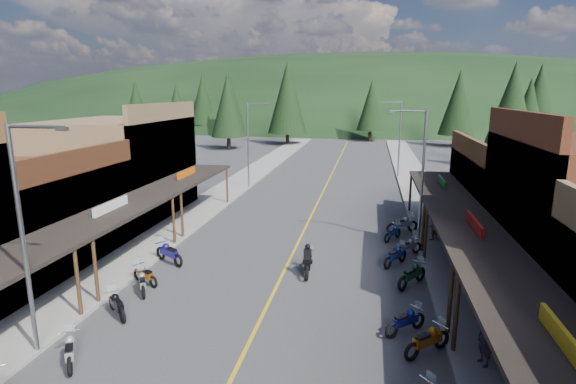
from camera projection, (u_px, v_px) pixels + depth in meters
The scene contains 38 objects.
ground at pixel (272, 295), 20.23m from camera, with size 220.00×220.00×0.00m, color #38383A.
centerline at pixel (321, 196), 39.43m from camera, with size 0.15×90.00×0.01m, color gold.
sidewalk_west at pixel (226, 191), 40.94m from camera, with size 3.40×94.00×0.15m, color gray.
sidewalk_east at pixel (423, 199), 37.88m from camera, with size 3.40×94.00×0.15m, color gray.
shop_west_2 at pixel (25, 216), 23.72m from camera, with size 10.90×9.00×6.20m.
shop_west_3 at pixel (121, 168), 32.73m from camera, with size 10.90×10.20×8.20m.
shop_east_3 at pixel (525, 197), 28.11m from camera, with size 10.90×10.20×6.20m.
streetlight_0 at pixel (26, 232), 14.72m from camera, with size 2.16×0.18×8.00m.
streetlight_1 at pixel (249, 141), 41.59m from camera, with size 2.16×0.18×8.00m.
streetlight_2 at pixel (420, 172), 25.71m from camera, with size 2.16×0.18×8.00m.
streetlight_3 at pixel (398, 136), 46.83m from camera, with size 2.16×0.18×8.00m.
ridge_hill at pixel (359, 119), 149.81m from camera, with size 310.00×140.00×60.00m, color black.
pine_0 at pixel (136, 105), 85.35m from camera, with size 5.04×5.04×11.00m.
pine_1 at pixel (230, 100), 90.05m from camera, with size 5.88×5.88×12.50m.
pine_2 at pixel (287, 97), 75.91m from camera, with size 6.72×6.72×14.00m.
pine_3 at pixel (371, 106), 81.46m from camera, with size 5.04×5.04×11.00m.
pine_4 at pixel (458, 102), 73.08m from camera, with size 5.88×5.88×12.50m.
pine_5 at pixel (539, 97), 81.62m from camera, with size 6.72×6.72×14.00m.
pine_7 at pixel (203, 100), 97.21m from camera, with size 5.88×5.88×12.50m.
pine_8 at pixel (177, 114), 61.18m from camera, with size 4.48×4.48×10.00m.
pine_9 at pixel (528, 112), 57.81m from camera, with size 4.93×4.93×10.80m.
pine_10 at pixel (228, 106), 69.90m from camera, with size 5.38×5.38×11.60m.
pine_11 at pixel (512, 107), 51.62m from camera, with size 5.82×5.82×12.40m.
bike_west_5 at pixel (70, 349), 15.00m from camera, with size 0.64×1.93×1.11m, color #A3A4A8, non-canonical shape.
bike_west_6 at pixel (117, 304), 18.18m from camera, with size 0.64×1.93×1.10m, color black, non-canonical shape.
bike_west_7 at pixel (142, 282), 20.35m from camera, with size 0.63×1.89×1.08m, color gray, non-canonical shape.
bike_west_8 at pixel (145, 274), 21.26m from camera, with size 0.62×1.86×1.06m, color #A84F0C, non-canonical shape.
bike_west_9 at pixel (169, 252), 23.82m from camera, with size 0.75×2.25×1.28m, color navy, non-canonical shape.
bike_east_6 at pixel (428, 339), 15.52m from camera, with size 0.69×2.06×1.18m, color #B55F0C, non-canonical shape.
bike_east_7 at pixel (406, 320), 16.91m from camera, with size 0.65×1.95×1.12m, color navy, non-canonical shape.
bike_east_8 at pixel (412, 274), 21.03m from camera, with size 0.74×2.21×1.26m, color #0E4720, non-canonical shape.
bike_east_9 at pixel (395, 255), 23.55m from camera, with size 0.69×2.08×1.19m, color navy, non-canonical shape.
bike_east_10 at pixel (407, 246), 24.98m from camera, with size 0.66×1.98×1.13m, color gray, non-canonical shape.
bike_east_11 at pixel (393, 232), 27.55m from camera, with size 0.63×1.88×1.08m, color navy, non-canonical shape.
bike_east_12 at pixel (402, 223), 28.95m from camera, with size 0.76×2.28×1.30m, color #AEADB3, non-canonical shape.
rider_on_bike at pixel (308, 262), 22.38m from camera, with size 0.90×2.26×1.69m.
pedestrian_east_a at pixel (486, 340), 14.65m from camera, with size 0.65×0.43×1.78m, color #282030.
pedestrian_east_b at pixel (433, 227), 27.21m from camera, with size 0.78×0.45×1.60m, color brown.
Camera 1 is at (4.06, -18.29, 8.97)m, focal length 28.00 mm.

